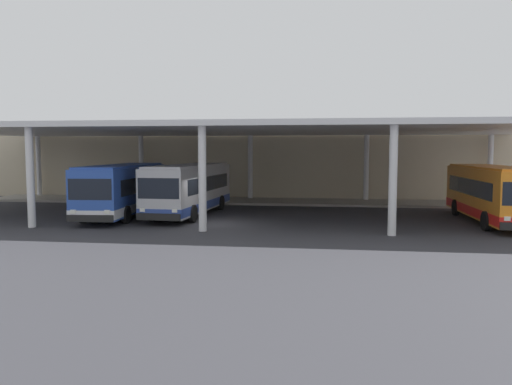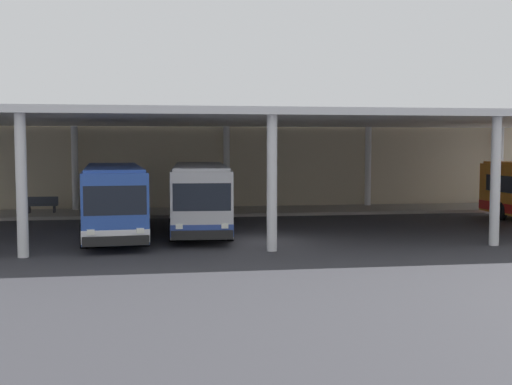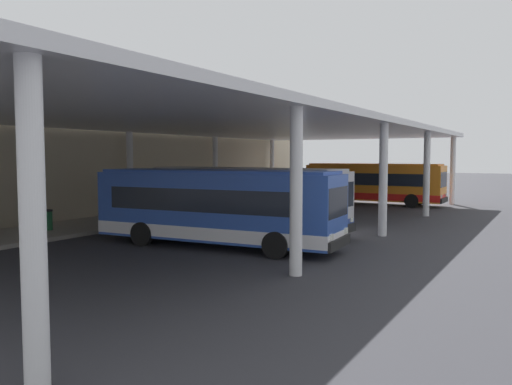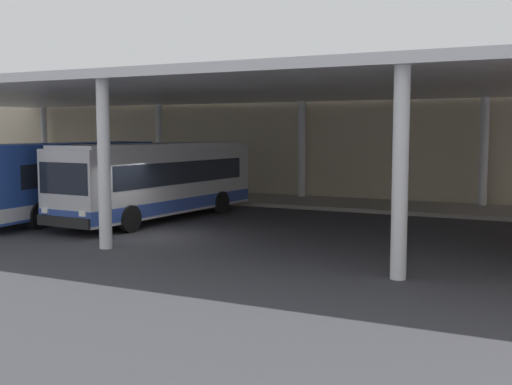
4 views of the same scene
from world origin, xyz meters
The scene contains 9 objects.
ground_plane centered at (0.00, 0.00, 0.00)m, with size 200.00×200.00×0.00m, color #333338.
platform_kerb centered at (0.00, 11.75, 0.09)m, with size 42.00×4.50×0.18m, color gray.
station_building_facade centered at (0.00, 15.00, 3.24)m, with size 48.00×1.60×6.49m, color #C1B293.
canopy_shelter centered at (0.00, 5.50, 5.29)m, with size 40.00×17.00×5.55m.
bus_nearest_bay centered at (-6.30, 2.58, 1.66)m, with size 3.28×10.68×3.17m.
bus_second_bay centered at (-2.35, 3.67, 1.66)m, with size 3.11×10.65×3.17m.
bus_middle_bay centered at (15.36, 2.77, 1.66)m, with size 2.75×10.54×3.17m.
bench_waiting centered at (-10.95, 11.82, 0.66)m, with size 1.80×0.45×0.92m.
trash_bin centered at (-7.49, 11.66, 0.68)m, with size 0.52×0.52×0.98m.
Camera 1 is at (6.11, -26.89, 4.05)m, focal length 35.26 mm.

